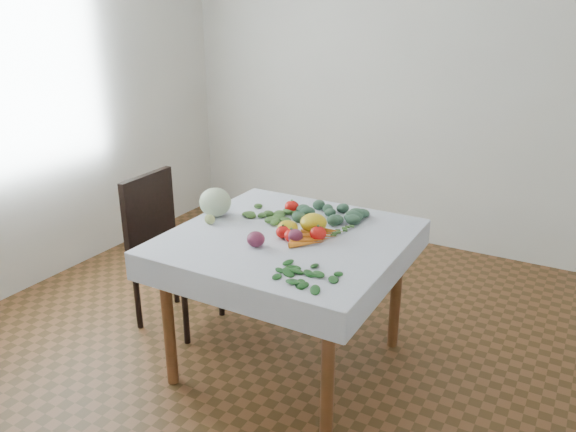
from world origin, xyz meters
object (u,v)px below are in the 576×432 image
carrot_bunch (315,236)px  table (288,253)px  heirloom_back (314,223)px  cabbage (215,202)px  chair (165,240)px

carrot_bunch → table: bearing=-171.4°
heirloom_back → carrot_bunch: 0.10m
cabbage → heirloom_back: 0.57m
chair → heirloom_back: chair is taller
table → cabbage: cabbage is taller
carrot_bunch → cabbage: bearing=177.9°
carrot_bunch → chair: bearing=178.4°
chair → table: bearing=-3.2°
chair → carrot_bunch: (1.01, -0.03, 0.24)m
table → heirloom_back: heirloom_back is taller
cabbage → heirloom_back: bearing=5.4°
chair → cabbage: 0.50m
heirloom_back → carrot_bunch: bearing=-56.9°
cabbage → chair: bearing=179.2°
table → cabbage: 0.51m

